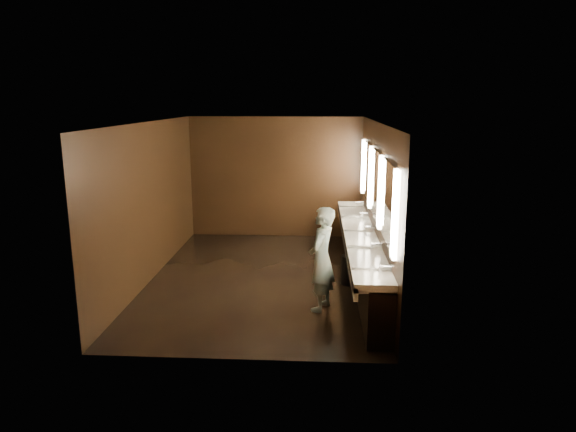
% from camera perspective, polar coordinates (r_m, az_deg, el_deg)
% --- Properties ---
extents(floor, '(6.00, 6.00, 0.00)m').
position_cam_1_polar(floor, '(9.43, -2.83, -6.89)').
color(floor, black).
rests_on(floor, ground).
extents(ceiling, '(4.00, 6.00, 0.02)m').
position_cam_1_polar(ceiling, '(8.88, -3.04, 10.36)').
color(ceiling, '#2D2D2B').
rests_on(ceiling, wall_back).
extents(wall_back, '(4.00, 0.02, 2.80)m').
position_cam_1_polar(wall_back, '(12.00, -1.38, 4.30)').
color(wall_back, black).
rests_on(wall_back, floor).
extents(wall_front, '(4.00, 0.02, 2.80)m').
position_cam_1_polar(wall_front, '(6.17, -5.94, -4.04)').
color(wall_front, black).
rests_on(wall_front, floor).
extents(wall_left, '(0.02, 6.00, 2.80)m').
position_cam_1_polar(wall_left, '(9.48, -15.04, 1.56)').
color(wall_left, black).
rests_on(wall_left, floor).
extents(wall_right, '(0.02, 6.00, 2.80)m').
position_cam_1_polar(wall_right, '(9.06, 9.75, 1.31)').
color(wall_right, black).
rests_on(wall_right, floor).
extents(sink_counter, '(0.55, 5.40, 1.01)m').
position_cam_1_polar(sink_counter, '(9.26, 8.26, -4.16)').
color(sink_counter, black).
rests_on(sink_counter, floor).
extents(mirror_band, '(0.06, 5.03, 1.15)m').
position_cam_1_polar(mirror_band, '(8.99, 9.71, 3.50)').
color(mirror_band, '#FFEAC6').
rests_on(mirror_band, wall_right).
extents(person, '(0.57, 0.69, 1.62)m').
position_cam_1_polar(person, '(7.85, 3.76, -4.79)').
color(person, '#9ADFE6').
rests_on(person, floor).
extents(trash_bin, '(0.39, 0.39, 0.51)m').
position_cam_1_polar(trash_bin, '(9.13, 6.95, -5.95)').
color(trash_bin, black).
rests_on(trash_bin, floor).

